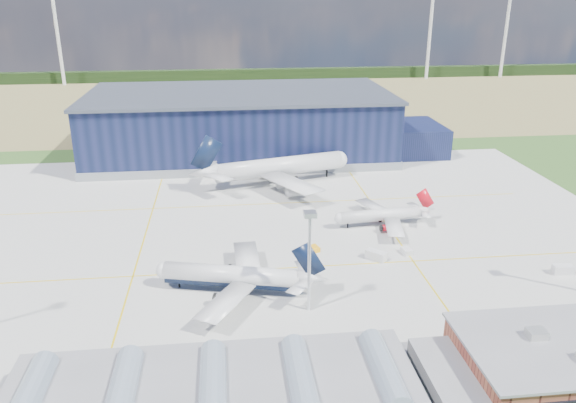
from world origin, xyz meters
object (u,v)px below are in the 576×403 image
at_px(airliner_widebody, 279,157).
at_px(gse_tug_c, 268,176).
at_px(gse_cart_a, 407,251).
at_px(light_mast_center, 309,246).
at_px(gse_van_b, 376,255).
at_px(gse_van_c, 563,270).
at_px(gse_tug_a, 315,249).
at_px(car_a, 568,342).
at_px(hangar, 247,127).
at_px(gse_tug_b, 369,341).
at_px(airliner_navy, 231,266).
at_px(airliner_red, 381,209).
at_px(car_b, 493,347).

xyz_separation_m(airliner_widebody, gse_tug_c, (-3.56, 7.00, -8.99)).
xyz_separation_m(gse_cart_a, gse_tug_c, (-31.02, 67.48, -0.04)).
bearing_deg(light_mast_center, gse_van_b, 46.64).
relative_size(airliner_widebody, gse_van_c, 12.50).
bearing_deg(gse_tug_a, car_a, -64.54).
xyz_separation_m(hangar, gse_cart_a, (36.97, -100.28, -10.90)).
relative_size(gse_tug_b, gse_tug_c, 0.98).
bearing_deg(airliner_widebody, gse_cart_a, -80.49).
xyz_separation_m(airliner_navy, airliner_red, (43.98, 33.66, -1.43)).
xyz_separation_m(light_mast_center, airliner_widebody, (2.32, 85.00, -5.75)).
relative_size(airliner_navy, gse_cart_a, 12.06).
distance_m(airliner_widebody, car_b, 107.96).
xyz_separation_m(light_mast_center, airliner_navy, (-16.27, 10.07, -8.89)).
distance_m(gse_tug_b, gse_tug_c, 106.12).
bearing_deg(gse_tug_b, light_mast_center, 139.50).
bearing_deg(gse_van_c, airliner_red, 53.32).
xyz_separation_m(hangar, car_a, (55.86, -142.80, -11.08)).
height_order(airliner_navy, airliner_red, airliner_navy).
bearing_deg(hangar, airliner_navy, -94.52).
height_order(airliner_red, gse_tug_c, airliner_red).
bearing_deg(light_mast_center, airliner_navy, 148.24).
height_order(gse_tug_b, gse_tug_c, gse_tug_c).
bearing_deg(hangar, car_a, -68.64).
distance_m(gse_van_c, car_b, 41.15).
distance_m(gse_tug_b, car_b, 23.81).
bearing_deg(gse_tug_b, gse_tug_c, 109.18).
height_order(airliner_navy, gse_van_b, airliner_navy).
height_order(hangar, airliner_widebody, hangar).
distance_m(gse_van_b, car_b, 41.95).
relative_size(airliner_navy, gse_van_c, 8.45).
relative_size(gse_van_b, gse_tug_c, 1.68).
relative_size(airliner_red, gse_van_c, 6.60).
height_order(gse_tug_b, gse_cart_a, gse_cart_a).
bearing_deg(gse_van_c, car_a, 157.33).
distance_m(gse_cart_a, car_a, 46.53).
distance_m(hangar, light_mast_center, 125.07).
bearing_deg(car_a, hangar, 18.20).
height_order(hangar, car_a, hangar).
bearing_deg(car_b, light_mast_center, 48.05).
bearing_deg(gse_van_b, hangar, 60.35).
height_order(airliner_navy, car_b, airliner_navy).
xyz_separation_m(airliner_navy, gse_cart_a, (46.05, 14.45, -5.82)).
bearing_deg(light_mast_center, gse_cart_a, 39.47).
relative_size(airliner_navy, gse_tug_c, 12.80).
xyz_separation_m(airliner_widebody, car_a, (46.35, -103.00, -9.14)).
bearing_deg(airliner_navy, gse_tug_a, -125.05).
bearing_deg(gse_tug_a, car_b, -76.57).
distance_m(light_mast_center, gse_van_c, 66.32).
bearing_deg(gse_van_b, airliner_widebody, 61.47).
distance_m(airliner_navy, gse_tug_a, 29.74).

